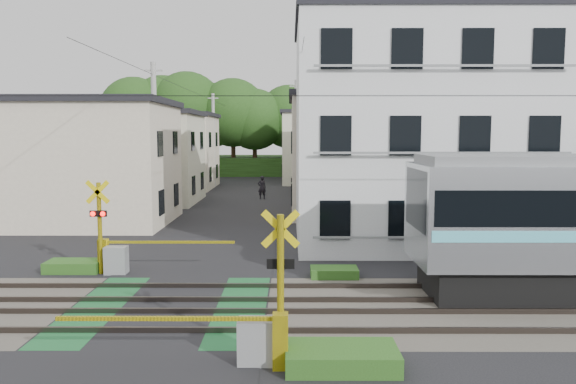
{
  "coord_description": "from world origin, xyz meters",
  "views": [
    {
      "loc": [
        3.19,
        -14.38,
        4.56
      ],
      "look_at": [
        3.12,
        5.0,
        2.55
      ],
      "focal_mm": 35.0,
      "sensor_mm": 36.0,
      "label": 1
    }
  ],
  "objects_px": {
    "crossing_signal_far": "(114,252)",
    "apartment_block": "(416,132)",
    "crossing_signal_near": "(260,330)",
    "pedestrian": "(262,188)"
  },
  "relations": [
    {
      "from": "crossing_signal_near",
      "to": "apartment_block",
      "type": "xyz_separation_m",
      "value": [
        5.91,
        13.15,
        3.94
      ]
    },
    {
      "from": "crossing_signal_far",
      "to": "apartment_block",
      "type": "xyz_separation_m",
      "value": [
        11.09,
        5.84,
        3.94
      ]
    },
    {
      "from": "crossing_signal_near",
      "to": "apartment_block",
      "type": "distance_m",
      "value": 14.95
    },
    {
      "from": "apartment_block",
      "to": "pedestrian",
      "type": "distance_m",
      "value": 17.26
    },
    {
      "from": "crossing_signal_far",
      "to": "crossing_signal_near",
      "type": "bearing_deg",
      "value": -54.71
    },
    {
      "from": "crossing_signal_far",
      "to": "pedestrian",
      "type": "xyz_separation_m",
      "value": [
        3.8,
        21.01,
        0.11
      ]
    },
    {
      "from": "crossing_signal_far",
      "to": "apartment_block",
      "type": "height_order",
      "value": "apartment_block"
    },
    {
      "from": "pedestrian",
      "to": "crossing_signal_near",
      "type": "bearing_deg",
      "value": 75.05
    },
    {
      "from": "apartment_block",
      "to": "pedestrian",
      "type": "bearing_deg",
      "value": 115.65
    },
    {
      "from": "pedestrian",
      "to": "apartment_block",
      "type": "bearing_deg",
      "value": 97.93
    }
  ]
}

